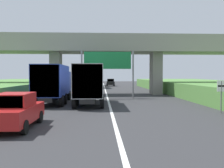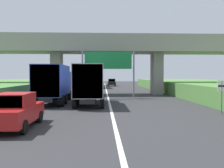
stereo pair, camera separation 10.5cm
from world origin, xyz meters
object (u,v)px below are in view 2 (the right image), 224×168
(car_black, at_px, (112,82))
(construction_barrel_3, at_px, (24,104))
(truck_green, at_px, (98,78))
(truck_silver, at_px, (90,83))
(construction_barrel_4, at_px, (42,97))
(speed_limit_sign, at_px, (222,92))
(overhead_highway_sign, at_px, (108,63))
(truck_blue, at_px, (54,82))
(truck_yellow, at_px, (97,78))
(car_red, at_px, (15,111))

(car_black, distance_m, construction_barrel_3, 38.12)
(truck_green, bearing_deg, truck_silver, -89.83)
(car_black, distance_m, construction_barrel_4, 32.79)
(truck_silver, xyz_separation_m, construction_barrel_4, (-4.87, 2.80, -1.47))
(truck_silver, relative_size, construction_barrel_4, 8.11)
(truck_silver, bearing_deg, truck_green, 90.17)
(speed_limit_sign, height_order, truck_green, truck_green)
(speed_limit_sign, relative_size, truck_silver, 0.31)
(overhead_highway_sign, relative_size, truck_blue, 0.81)
(truck_yellow, distance_m, truck_green, 9.17)
(car_red, distance_m, construction_barrel_4, 11.67)
(truck_yellow, xyz_separation_m, truck_green, (-0.06, 9.17, 0.00))
(truck_blue, bearing_deg, truck_silver, -17.28)
(car_black, bearing_deg, speed_limit_sign, -81.52)
(truck_blue, relative_size, construction_barrel_4, 8.11)
(truck_green, relative_size, car_black, 1.78)
(construction_barrel_4, bearing_deg, truck_green, 81.73)
(overhead_highway_sign, distance_m, construction_barrel_3, 10.99)
(car_red, distance_m, car_black, 43.78)
(car_red, bearing_deg, truck_silver, 70.11)
(speed_limit_sign, bearing_deg, construction_barrel_4, 151.14)
(speed_limit_sign, distance_m, truck_silver, 10.37)
(overhead_highway_sign, height_order, truck_yellow, overhead_highway_sign)
(truck_yellow, height_order, car_red, truck_yellow)
(truck_yellow, xyz_separation_m, construction_barrel_4, (-4.82, -23.59, -1.47))
(truck_silver, bearing_deg, car_red, -109.89)
(car_red, bearing_deg, car_black, 81.60)
(overhead_highway_sign, distance_m, truck_blue, 6.99)
(truck_silver, height_order, truck_blue, same)
(truck_green, bearing_deg, car_black, -16.41)
(overhead_highway_sign, relative_size, truck_silver, 0.81)
(construction_barrel_4, bearing_deg, overhead_highway_sign, 22.29)
(truck_yellow, height_order, truck_blue, same)
(construction_barrel_3, bearing_deg, overhead_highway_sign, 51.74)
(overhead_highway_sign, height_order, truck_silver, overhead_highway_sign)
(car_black, bearing_deg, car_red, -98.40)
(truck_green, height_order, construction_barrel_4, truck_green)
(speed_limit_sign, xyz_separation_m, car_black, (-5.89, 39.49, -0.62))
(truck_yellow, bearing_deg, car_black, 68.16)
(truck_silver, bearing_deg, car_black, 84.66)
(car_red, height_order, construction_barrel_3, car_red)
(construction_barrel_4, bearing_deg, construction_barrel_3, -88.71)
(construction_barrel_3, relative_size, construction_barrel_4, 1.00)
(truck_silver, relative_size, car_red, 1.78)
(car_red, bearing_deg, truck_yellow, 84.93)
(truck_blue, height_order, car_black, truck_blue)
(car_black, bearing_deg, construction_barrel_3, -102.09)
(truck_blue, bearing_deg, car_black, 79.00)
(truck_yellow, distance_m, car_red, 35.28)
(truck_green, bearing_deg, car_red, -93.94)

